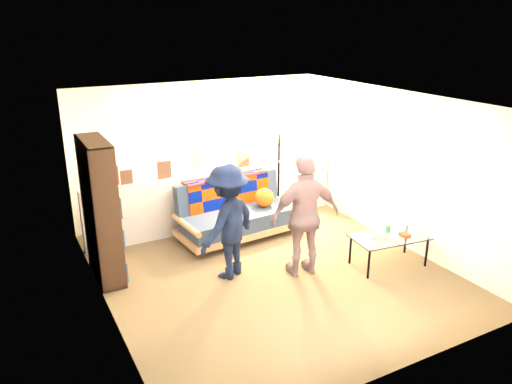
# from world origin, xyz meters

# --- Properties ---
(ground) EXTENTS (5.00, 5.00, 0.00)m
(ground) POSITION_xyz_m (0.00, 0.00, 0.00)
(ground) COLOR brown
(ground) RESTS_ON ground
(room_shell) EXTENTS (4.60, 5.05, 2.45)m
(room_shell) POSITION_xyz_m (0.00, 0.47, 1.67)
(room_shell) COLOR silver
(room_shell) RESTS_ON ground
(half_wall_ledge) EXTENTS (4.45, 0.15, 1.00)m
(half_wall_ledge) POSITION_xyz_m (0.00, 1.80, 0.50)
(half_wall_ledge) COLOR silver
(half_wall_ledge) RESTS_ON ground
(ledge_decor) EXTENTS (2.97, 0.02, 0.45)m
(ledge_decor) POSITION_xyz_m (-0.23, 1.78, 1.18)
(ledge_decor) COLOR brown
(ledge_decor) RESTS_ON half_wall_ledge
(futon_sofa) EXTENTS (2.02, 1.09, 0.84)m
(futon_sofa) POSITION_xyz_m (0.13, 1.28, 0.39)
(futon_sofa) COLOR tan
(futon_sofa) RESTS_ON ground
(bookshelf) EXTENTS (0.32, 0.97, 1.94)m
(bookshelf) POSITION_xyz_m (-2.08, 0.91, 0.90)
(bookshelf) COLOR #311C10
(bookshelf) RESTS_ON ground
(coffee_table) EXTENTS (1.14, 0.72, 0.56)m
(coffee_table) POSITION_xyz_m (1.60, -0.68, 0.42)
(coffee_table) COLOR black
(coffee_table) RESTS_ON ground
(floor_lamp) EXTENTS (0.38, 0.31, 1.64)m
(floor_lamp) POSITION_xyz_m (1.05, 1.56, 1.17)
(floor_lamp) COLOR black
(floor_lamp) RESTS_ON ground
(person_left) EXTENTS (1.19, 1.01, 1.60)m
(person_left) POSITION_xyz_m (-0.57, 0.13, 0.80)
(person_left) COLOR black
(person_left) RESTS_ON ground
(person_right) EXTENTS (1.05, 0.54, 1.71)m
(person_right) POSITION_xyz_m (0.38, -0.30, 0.86)
(person_right) COLOR tan
(person_right) RESTS_ON ground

